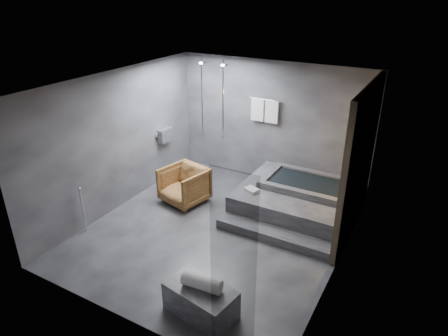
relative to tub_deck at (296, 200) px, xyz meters
The scene contains 7 objects.
room 2.02m from the tub_deck, 118.47° to the right, with size 5.00×5.04×2.82m.
tub_deck is the anchor object (origin of this frame).
tub_step 1.19m from the tub_deck, 90.00° to the right, with size 2.20×0.36×0.18m, color #2E2E31.
concrete_bench 3.35m from the tub_deck, 93.32° to the right, with size 0.99×0.55×0.45m, color #37373A.
driftwood_chair 2.35m from the tub_deck, 159.82° to the right, with size 0.84×0.86×0.78m, color #492B12.
rolled_towel 3.35m from the tub_deck, 92.89° to the right, with size 0.20×0.20×0.56m, color white.
deck_towel 0.97m from the tub_deck, 143.77° to the right, with size 0.26×0.19×0.07m, color silver.
Camera 1 is at (3.24, -5.48, 4.25)m, focal length 32.00 mm.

